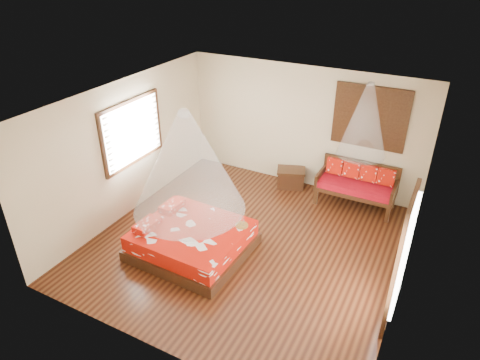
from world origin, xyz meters
name	(u,v)px	position (x,y,z in m)	size (l,w,h in m)	color
room	(248,179)	(0.00, 0.00, 1.40)	(5.54, 5.54, 2.84)	black
bed	(192,240)	(-0.82, -0.67, 0.25)	(2.02, 1.84, 0.63)	black
daybed	(357,183)	(1.44, 2.38, 0.52)	(1.65, 0.73, 0.94)	black
storage_chest	(291,178)	(-0.10, 2.45, 0.23)	(0.77, 0.67, 0.45)	black
shutter_panel	(370,117)	(1.44, 2.72, 1.90)	(1.52, 0.06, 1.32)	black
window_left	(133,132)	(-2.71, 0.20, 1.70)	(0.10, 1.74, 1.34)	black
glazed_door	(399,260)	(2.72, -0.60, 1.07)	(0.08, 1.02, 2.16)	black
wine_tray	(242,224)	(-0.04, -0.17, 0.55)	(0.24, 0.24, 0.19)	brown
mosquito_net_main	(187,162)	(-0.80, -0.67, 1.85)	(1.95, 1.95, 1.80)	white
mosquito_net_daybed	(365,120)	(1.44, 2.25, 2.00)	(0.97, 0.97, 1.50)	white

